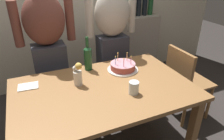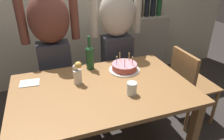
{
  "view_description": "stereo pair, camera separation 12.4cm",
  "coord_description": "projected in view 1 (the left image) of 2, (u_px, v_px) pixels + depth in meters",
  "views": [
    {
      "loc": [
        -0.53,
        -1.39,
        1.67
      ],
      "look_at": [
        0.12,
        0.09,
        0.84
      ],
      "focal_mm": 33.17,
      "sensor_mm": 36.0,
      "label": 1
    },
    {
      "loc": [
        -0.41,
        -1.43,
        1.67
      ],
      "look_at": [
        0.12,
        0.09,
        0.84
      ],
      "focal_mm": 33.17,
      "sensor_mm": 36.0,
      "label": 2
    }
  ],
  "objects": [
    {
      "name": "shelf_cabinet",
      "position": [
        134.0,
        45.0,
        3.3
      ],
      "size": [
        0.72,
        0.3,
        1.25
      ],
      "color": "#9E9384",
      "rests_on": "ground_plane"
    },
    {
      "name": "person_woman_cardigan",
      "position": [
        112.0,
        40.0,
        2.43
      ],
      "size": [
        0.61,
        0.27,
        1.66
      ],
      "rotation": [
        0.0,
        0.0,
        3.14
      ],
      "color": "#33333D",
      "rests_on": "ground_plane"
    },
    {
      "name": "dining_table",
      "position": [
        104.0,
        97.0,
        1.79
      ],
      "size": [
        1.5,
        0.96,
        0.74
      ],
      "color": "olive",
      "rests_on": "ground_plane"
    },
    {
      "name": "dining_chair",
      "position": [
        184.0,
        79.0,
        2.33
      ],
      "size": [
        0.42,
        0.42,
        0.87
      ],
      "rotation": [
        0.0,
        0.0,
        1.57
      ],
      "color": "olive",
      "rests_on": "ground_plane"
    },
    {
      "name": "birthday_cake",
      "position": [
        123.0,
        67.0,
        2.01
      ],
      "size": [
        0.3,
        0.3,
        0.16
      ],
      "color": "white",
      "rests_on": "dining_table"
    },
    {
      "name": "person_man_bearded",
      "position": [
        48.0,
        49.0,
        2.17
      ],
      "size": [
        0.61,
        0.27,
        1.66
      ],
      "rotation": [
        0.0,
        0.0,
        3.14
      ],
      "color": "#33333D",
      "rests_on": "ground_plane"
    },
    {
      "name": "flower_vase",
      "position": [
        78.0,
        74.0,
        1.74
      ],
      "size": [
        0.08,
        0.08,
        0.21
      ],
      "color": "silver",
      "rests_on": "dining_table"
    },
    {
      "name": "water_glass_near",
      "position": [
        134.0,
        88.0,
        1.64
      ],
      "size": [
        0.08,
        0.08,
        0.11
      ],
      "primitive_type": "cylinder",
      "color": "silver",
      "rests_on": "dining_table"
    },
    {
      "name": "napkin_stack",
      "position": [
        28.0,
        86.0,
        1.75
      ],
      "size": [
        0.17,
        0.14,
        0.01
      ],
      "primitive_type": "cube",
      "rotation": [
        0.0,
        0.0,
        -0.08
      ],
      "color": "white",
      "rests_on": "dining_table"
    },
    {
      "name": "wine_bottle",
      "position": [
        88.0,
        57.0,
        1.99
      ],
      "size": [
        0.08,
        0.08,
        0.33
      ],
      "color": "#194723",
      "rests_on": "dining_table"
    }
  ]
}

